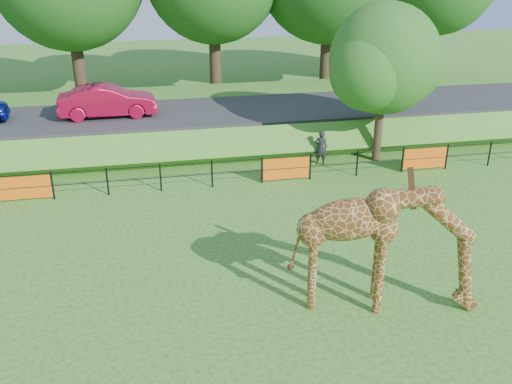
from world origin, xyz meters
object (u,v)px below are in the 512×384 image
car_red (108,101)px  tree_east (386,63)px  giraffe (387,248)px  visitor (321,148)px

car_red → tree_east: size_ratio=0.65×
car_red → tree_east: (11.66, -4.28, 2.13)m
giraffe → tree_east: size_ratio=0.73×
car_red → visitor: car_red is taller
visitor → tree_east: size_ratio=0.22×
visitor → tree_east: bearing=-160.4°
car_red → tree_east: 12.60m
giraffe → car_red: giraffe is taller
giraffe → tree_east: 11.54m
visitor → giraffe: bearing=101.0°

